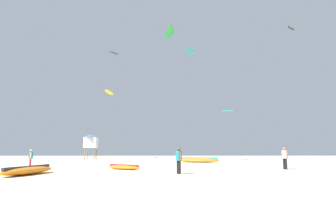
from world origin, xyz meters
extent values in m
plane|color=beige|center=(0.00, 0.00, 0.00)|extent=(120.00, 120.00, 0.00)
cylinder|color=black|center=(0.37, 4.86, 0.43)|extent=(0.16, 0.16, 0.86)
cylinder|color=black|center=(0.47, 4.69, 0.43)|extent=(0.16, 0.16, 0.86)
cylinder|color=teal|center=(0.42, 4.78, 1.19)|extent=(0.40, 0.40, 0.65)
cylinder|color=brown|center=(0.29, 4.97, 1.16)|extent=(0.12, 0.12, 0.60)
cylinder|color=brown|center=(0.55, 4.58, 1.16)|extent=(0.12, 0.12, 0.60)
sphere|color=brown|center=(0.42, 4.78, 1.64)|extent=(0.23, 0.23, 0.23)
cylinder|color=#B21E23|center=(-12.39, 11.23, 0.40)|extent=(0.15, 0.15, 0.80)
cylinder|color=#B21E23|center=(-12.48, 11.40, 0.40)|extent=(0.15, 0.15, 0.80)
cylinder|color=teal|center=(-12.44, 11.32, 1.10)|extent=(0.37, 0.37, 0.60)
cylinder|color=beige|center=(-12.34, 11.12, 1.08)|extent=(0.11, 0.11, 0.55)
cylinder|color=beige|center=(-12.54, 11.51, 1.08)|extent=(0.11, 0.11, 0.55)
sphere|color=beige|center=(-12.44, 11.32, 1.52)|extent=(0.22, 0.22, 0.22)
cylinder|color=black|center=(9.33, 8.99, 0.44)|extent=(0.17, 0.17, 0.88)
cylinder|color=black|center=(9.41, 8.81, 0.44)|extent=(0.17, 0.17, 0.88)
cylinder|color=silver|center=(9.37, 8.90, 1.21)|extent=(0.40, 0.40, 0.66)
cylinder|color=#936B4C|center=(9.27, 9.12, 1.18)|extent=(0.12, 0.12, 0.61)
cylinder|color=#936B4C|center=(9.47, 8.69, 1.18)|extent=(0.12, 0.12, 0.61)
sphere|color=#936B4C|center=(9.37, 8.90, 1.67)|extent=(0.24, 0.24, 0.24)
ellipsoid|color=orange|center=(3.78, 21.46, 0.30)|extent=(5.62, 3.47, 0.69)
cylinder|color=#19B29E|center=(3.78, 21.46, 0.54)|extent=(4.72, 2.08, 0.24)
ellipsoid|color=orange|center=(-3.81, 8.99, 0.19)|extent=(3.32, 2.79, 0.37)
cylinder|color=red|center=(-3.81, 8.99, 0.34)|extent=(2.62, 1.97, 0.15)
ellipsoid|color=orange|center=(-9.30, 4.36, 0.26)|extent=(2.26, 4.88, 0.54)
cylinder|color=#2D2D33|center=(-9.30, 4.36, 0.47)|extent=(1.07, 4.28, 0.21)
cylinder|color=#8C704C|center=(-11.93, 33.67, 0.95)|extent=(0.14, 0.14, 1.90)
cylinder|color=#8C704C|center=(-11.93, 32.17, 0.95)|extent=(0.14, 0.14, 1.90)
cylinder|color=#8C704C|center=(-13.43, 33.67, 0.95)|extent=(0.14, 0.14, 1.90)
cylinder|color=#8C704C|center=(-13.43, 32.17, 0.95)|extent=(0.14, 0.14, 1.90)
cube|color=white|center=(-12.68, 32.92, 2.75)|extent=(2.00, 2.00, 1.70)
pyramid|color=slate|center=(-12.68, 32.92, 3.87)|extent=(2.30, 2.30, 0.55)
ellipsoid|color=#19B29E|center=(12.82, 41.39, 9.37)|extent=(3.54, 2.06, 0.55)
cylinder|color=red|center=(12.82, 41.39, 9.52)|extent=(3.00, 1.16, 0.15)
ellipsoid|color=green|center=(0.27, 23.48, 18.08)|extent=(1.72, 4.22, 0.67)
cylinder|color=red|center=(0.27, 23.48, 18.26)|extent=(0.65, 3.77, 0.18)
ellipsoid|color=#19B29E|center=(4.58, 37.68, 20.58)|extent=(2.66, 2.65, 0.57)
ellipsoid|color=yellow|center=(-10.59, 36.60, 12.13)|extent=(1.53, 4.55, 0.56)
ellipsoid|color=#2D2D33|center=(19.75, 27.52, 20.74)|extent=(2.04, 1.86, 0.43)
cylinder|color=#2D2D33|center=(19.75, 27.52, 20.84)|extent=(1.56, 1.34, 0.09)
ellipsoid|color=#2D2D33|center=(-10.15, 37.97, 20.23)|extent=(2.00, 2.16, 0.53)
camera|label=1|loc=(-0.65, -13.88, 1.59)|focal=29.58mm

